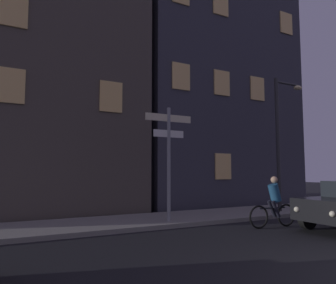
# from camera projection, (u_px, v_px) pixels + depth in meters

# --- Properties ---
(sidewalk_kerb) EXTENTS (40.00, 2.85, 0.14)m
(sidewalk_kerb) POSITION_uv_depth(u_px,v_px,m) (173.00, 219.00, 11.72)
(sidewalk_kerb) COLOR gray
(sidewalk_kerb) RESTS_ON ground_plane
(signpost) EXTENTS (1.73, 0.12, 3.78)m
(signpost) POSITION_uv_depth(u_px,v_px,m) (169.00, 153.00, 10.89)
(signpost) COLOR gray
(signpost) RESTS_ON sidewalk_kerb
(street_lamp) EXTENTS (1.64, 0.28, 5.61)m
(street_lamp) POSITION_uv_depth(u_px,v_px,m) (281.00, 131.00, 13.84)
(street_lamp) COLOR #2D2D30
(street_lamp) RESTS_ON sidewalk_kerb
(cyclist) EXTENTS (1.82, 0.36, 1.61)m
(cyclist) POSITION_uv_depth(u_px,v_px,m) (274.00, 204.00, 10.36)
(cyclist) COLOR black
(cyclist) RESTS_ON ground_plane
(building_left_block) EXTENTS (10.56, 9.31, 16.29)m
(building_left_block) POSITION_uv_depth(u_px,v_px,m) (9.00, 36.00, 15.35)
(building_left_block) COLOR #4C443D
(building_left_block) RESTS_ON ground_plane
(building_right_block) EXTENTS (9.04, 7.89, 14.90)m
(building_right_block) POSITION_uv_depth(u_px,v_px,m) (196.00, 77.00, 19.62)
(building_right_block) COLOR #383842
(building_right_block) RESTS_ON ground_plane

